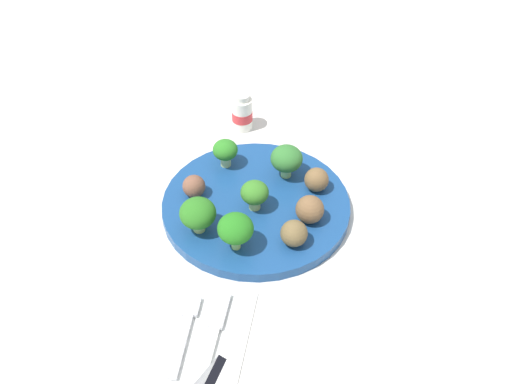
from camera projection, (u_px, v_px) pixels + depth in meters
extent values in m
plane|color=silver|center=(256.00, 210.00, 0.94)|extent=(4.00, 4.00, 0.00)
cylinder|color=navy|center=(256.00, 206.00, 0.93)|extent=(0.28, 0.28, 0.02)
cylinder|color=#9DCE67|center=(236.00, 242.00, 0.85)|extent=(0.01, 0.01, 0.02)
ellipsoid|color=#24731C|center=(236.00, 228.00, 0.83)|extent=(0.05, 0.05, 0.04)
cylinder|color=#A7BA69|center=(257.00, 204.00, 0.91)|extent=(0.02, 0.02, 0.01)
ellipsoid|color=#377624|center=(257.00, 193.00, 0.89)|extent=(0.04, 0.04, 0.03)
cylinder|color=#A6C471|center=(199.00, 226.00, 0.88)|extent=(0.02, 0.02, 0.01)
ellipsoid|color=#2A6F1F|center=(198.00, 213.00, 0.86)|extent=(0.05, 0.05, 0.04)
cylinder|color=#98CA78|center=(286.00, 172.00, 0.96)|extent=(0.02, 0.02, 0.02)
ellipsoid|color=#316E2E|center=(287.00, 158.00, 0.95)|extent=(0.05, 0.05, 0.04)
cylinder|color=#A9C383|center=(226.00, 161.00, 0.98)|extent=(0.02, 0.02, 0.02)
ellipsoid|color=#2D7923|center=(225.00, 150.00, 0.97)|extent=(0.04, 0.04, 0.03)
sphere|color=brown|center=(310.00, 209.00, 0.88)|extent=(0.04, 0.04, 0.04)
sphere|color=brown|center=(193.00, 188.00, 0.92)|extent=(0.03, 0.03, 0.03)
sphere|color=brown|center=(317.00, 180.00, 0.93)|extent=(0.04, 0.04, 0.04)
sphere|color=brown|center=(294.00, 233.00, 0.85)|extent=(0.04, 0.04, 0.04)
cube|color=white|center=(198.00, 340.00, 0.76)|extent=(0.17, 0.12, 0.01)
cube|color=silver|center=(180.00, 346.00, 0.75)|extent=(0.09, 0.01, 0.01)
cube|color=silver|center=(191.00, 306.00, 0.80)|extent=(0.03, 0.02, 0.01)
cube|color=white|center=(206.00, 359.00, 0.74)|extent=(0.09, 0.01, 0.01)
cube|color=silver|center=(220.00, 310.00, 0.79)|extent=(0.06, 0.02, 0.01)
cylinder|color=white|center=(242.00, 114.00, 1.07)|extent=(0.04, 0.04, 0.06)
cylinder|color=red|center=(242.00, 115.00, 1.07)|extent=(0.04, 0.04, 0.02)
cylinder|color=silver|center=(242.00, 97.00, 1.04)|extent=(0.03, 0.03, 0.01)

